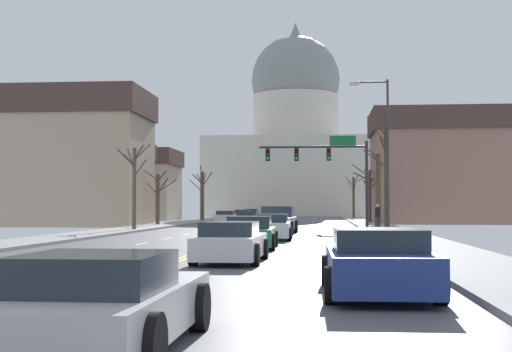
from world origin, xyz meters
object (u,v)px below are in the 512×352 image
Objects in this scene: sedan_oncoming_00 at (247,219)px; street_lamp_right at (383,143)px; sedan_near_05 at (378,263)px; sedan_oncoming_02 at (242,215)px; pedestrian_00 at (378,215)px; sedan_oncoming_03 at (251,214)px; sedan_near_00 at (282,222)px; sedan_near_04 at (231,243)px; sedan_near_02 at (272,227)px; pickup_truck_near_01 at (277,222)px; sedan_oncoming_01 at (225,217)px; sedan_near_03 at (250,233)px; sedan_near_06 at (103,304)px; signal_gantry at (327,161)px.

street_lamp_right is at bearing -59.10° from sedan_oncoming_00.
sedan_oncoming_02 is (-10.59, 72.38, -0.04)m from sedan_near_05.
sedan_oncoming_03 is at bearing 104.97° from pedestrian_00.
sedan_oncoming_00 reaches higher than sedan_oncoming_02.
sedan_near_04 is at bearing -89.91° from sedan_near_00.
pedestrian_00 reaches higher than sedan_near_02.
pickup_truck_near_01 is 30.76m from sedan_oncoming_01.
sedan_near_05 is (3.83, -14.28, 0.00)m from sedan_near_03.
sedan_oncoming_02 is 40.05m from pedestrian_00.
sedan_oncoming_00 is 2.93× the size of pedestrian_00.
sedan_oncoming_00 reaches higher than sedan_near_06.
street_lamp_right is 19.35m from sedan_oncoming_00.
sedan_oncoming_00 is 39.42m from sedan_oncoming_03.
signal_gantry is 1.75× the size of sedan_near_00.
signal_gantry reaches higher than sedan_near_06.
sedan_near_03 reaches higher than sedan_oncoming_00.
sedan_near_06 is 50.47m from sedan_oncoming_00.
sedan_near_05 is at bearing -63.26° from sedan_near_04.
sedan_near_03 is at bearing -83.36° from sedan_oncoming_02.
sedan_oncoming_01 is (-7.25, 37.21, -0.06)m from sedan_near_02.
sedan_near_04 is (0.04, -27.99, 0.01)m from sedan_near_00.
street_lamp_right is 2.08× the size of sedan_oncoming_02.
sedan_oncoming_02 is (0.15, 13.78, 0.00)m from sedan_oncoming_01.
sedan_oncoming_00 is (-3.29, 30.47, -0.01)m from sedan_near_03.
street_lamp_right is 2.06× the size of sedan_oncoming_03.
sedan_near_05 reaches higher than sedan_oncoming_03.
sedan_near_03 is at bearing -84.45° from sedan_oncoming_03.
sedan_oncoming_03 is (-9.94, 45.04, -4.32)m from signal_gantry.
sedan_near_03 is 1.04× the size of sedan_oncoming_01.
sedan_near_05 is (3.72, -7.39, 0.02)m from sedan_near_04.
sedan_oncoming_00 reaches higher than sedan_oncoming_03.
sedan_near_02 is 1.03× the size of sedan_oncoming_03.
sedan_near_02 is 14.01m from sedan_near_04.
street_lamp_right is 1.87× the size of sedan_oncoming_00.
pedestrian_00 reaches higher than pickup_truck_near_01.
pickup_truck_near_01 is (0.07, -6.71, 0.17)m from sedan_near_00.
sedan_oncoming_00 reaches higher than sedan_near_04.
pickup_truck_near_01 reaches higher than sedan_oncoming_00.
sedan_near_00 is 1.05× the size of sedan_oncoming_03.
signal_gantry is 1.84× the size of sedan_oncoming_03.
sedan_near_03 is 1.01× the size of sedan_near_04.
sedan_near_06 is 89.89m from sedan_oncoming_03.
sedan_near_00 is 1.05× the size of sedan_near_06.
sedan_oncoming_01 is (-7.02, 51.22, -0.02)m from sedan_near_04.
pickup_truck_near_01 is at bearing 90.21° from sedan_near_06.
sedan_oncoming_01 is (-7.05, 29.94, -0.18)m from pickup_truck_near_01.
sedan_near_04 is (0.11, -6.89, -0.02)m from sedan_near_03.
street_lamp_right is 16.41m from sedan_near_03.
sedan_near_02 reaches higher than sedan_near_06.
sedan_near_05 is (-2.51, -28.65, -4.73)m from street_lamp_right.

